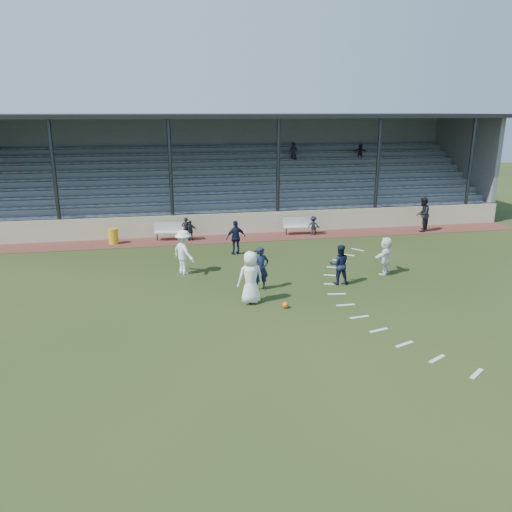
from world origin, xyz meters
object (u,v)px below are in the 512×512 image
at_px(bench_right, 301,224).
at_px(football, 285,305).
at_px(official, 423,214).
at_px(player_navy_lead, 261,269).
at_px(trash_bin, 113,236).
at_px(player_white_lead, 251,277).
at_px(bench_left, 173,230).

height_order(bench_right, football, bench_right).
height_order(bench_right, official, official).
height_order(bench_right, player_navy_lead, player_navy_lead).
bearing_deg(trash_bin, bench_right, 1.64).
bearing_deg(player_white_lead, player_navy_lead, -125.49).
relative_size(football, official, 0.12).
bearing_deg(official, football, -4.05).
height_order(bench_left, bench_right, same).
xyz_separation_m(bench_left, player_navy_lead, (3.21, -8.57, 0.28)).
bearing_deg(player_white_lead, official, -150.86).
bearing_deg(player_white_lead, football, 137.80).
bearing_deg(player_navy_lead, official, 21.90).
relative_size(trash_bin, official, 0.41).
bearing_deg(trash_bin, official, -1.19).
height_order(bench_left, football, bench_left).
bearing_deg(bench_left, player_white_lead, -69.17).
height_order(player_white_lead, official, official).
distance_m(player_white_lead, player_navy_lead, 1.48).
bearing_deg(player_white_lead, bench_left, -84.49).
bearing_deg(trash_bin, player_white_lead, -59.51).
xyz_separation_m(player_white_lead, official, (11.80, 9.24, 0.03)).
relative_size(football, player_navy_lead, 0.13).
relative_size(trash_bin, player_navy_lead, 0.47).
distance_m(player_navy_lead, official, 13.67).
xyz_separation_m(football, player_white_lead, (-1.14, 0.75, 0.87)).
relative_size(football, player_white_lead, 0.12).
bearing_deg(bench_right, bench_left, -176.32).
height_order(bench_right, player_white_lead, player_white_lead).
distance_m(trash_bin, player_navy_lead, 10.42).
distance_m(trash_bin, official, 17.46).
distance_m(football, player_white_lead, 1.61).
distance_m(football, official, 14.63).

